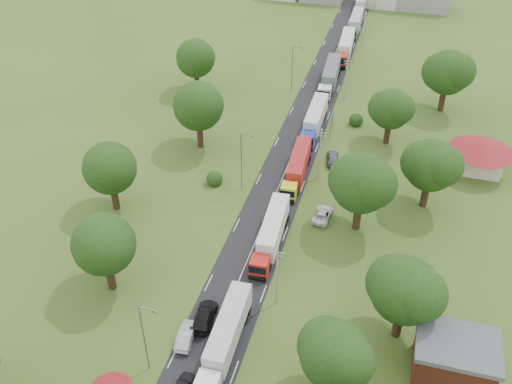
% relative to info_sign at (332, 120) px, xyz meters
% --- Properties ---
extents(ground, '(260.00, 260.00, 0.00)m').
position_rel_info_sign_xyz_m(ground, '(-5.20, -35.00, -3.00)').
color(ground, '#36531B').
rests_on(ground, ground).
extents(road, '(8.00, 200.00, 0.04)m').
position_rel_info_sign_xyz_m(road, '(-5.20, -15.00, -3.00)').
color(road, black).
rests_on(road, ground).
extents(info_sign, '(0.12, 3.10, 4.10)m').
position_rel_info_sign_xyz_m(info_sign, '(0.00, 0.00, 0.00)').
color(info_sign, slate).
rests_on(info_sign, ground).
extents(pole_1, '(1.60, 0.24, 9.00)m').
position_rel_info_sign_xyz_m(pole_1, '(0.30, -42.00, 1.68)').
color(pole_1, gray).
rests_on(pole_1, ground).
extents(pole_2, '(1.60, 0.24, 9.00)m').
position_rel_info_sign_xyz_m(pole_2, '(0.30, -14.00, 1.68)').
color(pole_2, gray).
rests_on(pole_2, ground).
extents(pole_3, '(1.60, 0.24, 9.00)m').
position_rel_info_sign_xyz_m(pole_3, '(0.30, 14.00, 1.68)').
color(pole_3, gray).
rests_on(pole_3, ground).
extents(pole_4, '(1.60, 0.24, 9.00)m').
position_rel_info_sign_xyz_m(pole_4, '(0.30, 42.00, 1.68)').
color(pole_4, gray).
rests_on(pole_4, ground).
extents(lamp_0, '(2.03, 0.22, 10.00)m').
position_rel_info_sign_xyz_m(lamp_0, '(-10.55, -55.00, 2.55)').
color(lamp_0, slate).
rests_on(lamp_0, ground).
extents(lamp_1, '(2.03, 0.22, 10.00)m').
position_rel_info_sign_xyz_m(lamp_1, '(-10.55, -20.00, 2.55)').
color(lamp_1, slate).
rests_on(lamp_1, ground).
extents(lamp_2, '(2.03, 0.22, 10.00)m').
position_rel_info_sign_xyz_m(lamp_2, '(-10.55, 15.00, 2.55)').
color(lamp_2, slate).
rests_on(lamp_2, ground).
extents(tree_2, '(8.00, 8.00, 10.10)m').
position_rel_info_sign_xyz_m(tree_2, '(8.79, -52.86, 3.59)').
color(tree_2, '#382616').
rests_on(tree_2, ground).
extents(tree_3, '(8.80, 8.80, 11.07)m').
position_rel_info_sign_xyz_m(tree_3, '(14.79, -42.84, 4.22)').
color(tree_3, '#382616').
rests_on(tree_3, ground).
extents(tree_4, '(9.60, 9.60, 12.05)m').
position_rel_info_sign_xyz_m(tree_4, '(7.79, -24.83, 4.85)').
color(tree_4, '#382616').
rests_on(tree_4, ground).
extents(tree_5, '(8.80, 8.80, 11.07)m').
position_rel_info_sign_xyz_m(tree_5, '(16.79, -16.84, 4.22)').
color(tree_5, '#382616').
rests_on(tree_5, ground).
extents(tree_6, '(8.00, 8.00, 10.10)m').
position_rel_info_sign_xyz_m(tree_6, '(9.79, 0.14, 3.59)').
color(tree_6, '#382616').
rests_on(tree_6, ground).
extents(tree_7, '(9.60, 9.60, 12.05)m').
position_rel_info_sign_xyz_m(tree_7, '(18.79, 15.17, 4.85)').
color(tree_7, '#382616').
rests_on(tree_7, ground).
extents(tree_10, '(8.80, 8.80, 11.07)m').
position_rel_info_sign_xyz_m(tree_10, '(-20.21, -44.84, 4.22)').
color(tree_10, '#382616').
rests_on(tree_10, ground).
extents(tree_11, '(8.80, 8.80, 11.07)m').
position_rel_info_sign_xyz_m(tree_11, '(-27.21, -29.84, 4.22)').
color(tree_11, '#382616').
rests_on(tree_11, ground).
extents(tree_12, '(9.60, 9.60, 12.05)m').
position_rel_info_sign_xyz_m(tree_12, '(-21.21, -9.83, 4.85)').
color(tree_12, '#382616').
rests_on(tree_12, ground).
extents(tree_13, '(8.80, 8.80, 11.07)m').
position_rel_info_sign_xyz_m(tree_13, '(-29.21, 10.16, 4.22)').
color(tree_13, '#382616').
rests_on(tree_13, ground).
extents(house_brick, '(8.60, 6.60, 5.20)m').
position_rel_info_sign_xyz_m(house_brick, '(20.80, -47.00, -0.35)').
color(house_brick, maroon).
rests_on(house_brick, ground).
extents(house_cream, '(10.08, 10.08, 5.80)m').
position_rel_info_sign_xyz_m(house_cream, '(24.80, -5.00, 0.64)').
color(house_cream, beige).
rests_on(house_cream, ground).
extents(truck_0, '(2.70, 14.30, 3.96)m').
position_rel_info_sign_xyz_m(truck_0, '(-3.40, -50.29, -0.90)').
color(truck_0, white).
rests_on(truck_0, ground).
extents(truck_1, '(3.01, 14.32, 3.96)m').
position_rel_info_sign_xyz_m(truck_1, '(-2.92, -31.75, -0.90)').
color(truck_1, red).
rests_on(truck_1, ground).
extents(truck_2, '(3.00, 14.08, 3.89)m').
position_rel_info_sign_xyz_m(truck_2, '(-2.98, -14.91, -0.94)').
color(truck_2, '#D0CD18').
rests_on(truck_2, ground).
extents(truck_3, '(2.72, 14.91, 4.13)m').
position_rel_info_sign_xyz_m(truck_3, '(-3.24, 0.92, -0.81)').
color(truck_3, '#1B32A7').
rests_on(truck_3, ground).
extents(truck_4, '(3.30, 15.47, 4.27)m').
position_rel_info_sign_xyz_m(truck_4, '(-3.60, 19.75, -0.73)').
color(truck_4, silver).
rests_on(truck_4, ground).
extents(truck_5, '(3.25, 15.60, 4.31)m').
position_rel_info_sign_xyz_m(truck_5, '(-2.87, 36.43, -0.71)').
color(truck_5, '#B22A1B').
rests_on(truck_5, ground).
extents(truck_6, '(2.71, 14.41, 3.99)m').
position_rel_info_sign_xyz_m(truck_6, '(-2.84, 53.10, -0.88)').
color(truck_6, '#235E24').
rests_on(truck_6, ground).
extents(truck_7, '(2.61, 14.08, 3.90)m').
position_rel_info_sign_xyz_m(truck_7, '(-3.36, 69.42, -0.93)').
color(truck_7, '#B4B4B4').
rests_on(truck_7, ground).
extents(car_lane_mid, '(2.16, 4.87, 1.55)m').
position_rel_info_sign_xyz_m(car_lane_mid, '(-8.20, -50.27, -2.22)').
color(car_lane_mid, '#A6A9AF').
rests_on(car_lane_mid, ground).
extents(car_lane_rear, '(2.66, 5.69, 1.61)m').
position_rel_info_sign_xyz_m(car_lane_rear, '(-7.12, -47.00, -2.20)').
color(car_lane_rear, black).
rests_on(car_lane_rear, ground).
extents(car_verge_near, '(2.70, 5.19, 1.39)m').
position_rel_info_sign_xyz_m(car_verge_near, '(2.80, -24.06, -2.30)').
color(car_verge_near, white).
rests_on(car_verge_near, ground).
extents(car_verge_far, '(2.73, 5.01, 1.62)m').
position_rel_info_sign_xyz_m(car_verge_far, '(1.74, -8.77, -2.19)').
color(car_verge_far, '#585B60').
rests_on(car_verge_far, ground).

